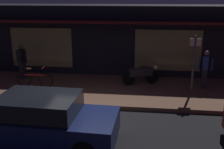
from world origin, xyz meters
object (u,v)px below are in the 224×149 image
(person_photographer, at_px, (22,61))
(sign_post, at_px, (194,61))
(motorcycle, at_px, (141,74))
(person_bystander, at_px, (205,68))
(parked_car_near, at_px, (43,120))
(bicycle_parked, at_px, (35,79))

(person_photographer, relative_size, sign_post, 0.70)
(motorcycle, distance_m, person_bystander, 2.80)
(person_bystander, height_order, parked_car_near, person_bystander)
(bicycle_parked, distance_m, parked_car_near, 4.73)
(parked_car_near, bearing_deg, motorcycle, 62.60)
(motorcycle, xyz_separation_m, person_bystander, (2.77, -0.11, 0.38))
(motorcycle, relative_size, sign_post, 0.69)
(person_bystander, bearing_deg, sign_post, -129.78)
(motorcycle, height_order, bicycle_parked, motorcycle)
(motorcycle, bearing_deg, parked_car_near, -117.40)
(person_bystander, bearing_deg, person_photographer, 177.35)
(bicycle_parked, relative_size, person_bystander, 0.99)
(motorcycle, relative_size, person_photographer, 0.99)
(person_photographer, bearing_deg, bicycle_parked, -47.15)
(motorcycle, xyz_separation_m, person_photographer, (-5.81, 0.29, 0.38))
(bicycle_parked, distance_m, sign_post, 6.88)
(person_photographer, height_order, parked_car_near, person_photographer)
(person_bystander, bearing_deg, bicycle_parked, -173.90)
(motorcycle, xyz_separation_m, sign_post, (2.11, -0.90, 0.86))
(motorcycle, relative_size, bicycle_parked, 0.99)
(person_photographer, xyz_separation_m, sign_post, (7.92, -1.19, 0.48))
(person_photographer, bearing_deg, person_bystander, -2.65)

